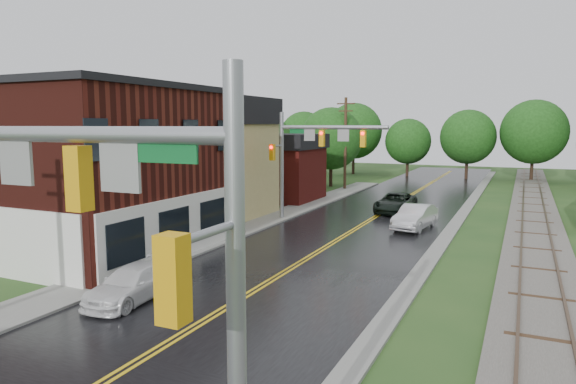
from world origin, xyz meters
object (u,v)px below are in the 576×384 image
Objects in this scene: sedan_silver at (415,217)px; suv_dark at (396,203)px; tree_left_a at (65,143)px; pickup_white at (133,284)px; tree_left_c at (262,144)px; utility_pole_c at (345,142)px; tree_left_e at (332,140)px; traffic_signal_far at (311,146)px; tree_left_b at (177,132)px; brick_building at (61,168)px; traffic_signal_near at (117,215)px; utility_pole_b at (227,153)px.

suv_dark is at bearing 122.05° from sedan_silver.
pickup_white is at bearing -36.06° from tree_left_a.
tree_left_a reaches higher than tree_left_c.
tree_left_e is at bearing 137.16° from utility_pole_c.
traffic_signal_far is at bearing 86.75° from pickup_white.
utility_pole_c is at bearing 92.41° from pickup_white.
pickup_white is (14.34, -21.90, -5.10)m from tree_left_b.
tree_left_c is at bearing 105.96° from pickup_white.
brick_building is 1.59× the size of utility_pole_c.
sedan_silver is at bearing -56.81° from tree_left_e.
tree_left_c is 1.70× the size of sedan_silver.
utility_pole_c reaches higher than tree_left_e.
tree_left_e is 22.54m from sedan_silver.
suv_dark is at bearing -25.90° from tree_left_c.
utility_pole_b is (-10.27, 20.00, -0.25)m from traffic_signal_near.
suv_dark is 5.95m from sedan_silver.
tree_left_e is 1.92× the size of pickup_white.
brick_building is at bearing -127.22° from suv_dark.
utility_pole_b reaches higher than tree_left_e.
brick_building is 15.03m from traffic_signal_far.
tree_left_e is at bearing 130.94° from sedan_silver.
tree_left_a is at bearing 139.53° from traffic_signal_near.
tree_left_a is 1.92× the size of sedan_silver.
tree_left_b is at bearing 138.14° from utility_pole_b.
utility_pole_b is at bearing -123.68° from traffic_signal_far.
traffic_signal_far is at bearing 105.52° from traffic_signal_near.
traffic_signal_near is at bearing -39.17° from brick_building.
tree_left_c is (-7.05, 17.90, -0.21)m from utility_pole_b.
pickup_white is at bearing -56.78° from tree_left_b.
sedan_silver reaches higher than suv_dark.
suv_dark is at bearing 2.66° from tree_left_b.
traffic_signal_far reaches higher than sedan_silver.
suv_dark is at bearing 53.22° from traffic_signal_far.
traffic_signal_far is 1.73× the size of pickup_white.
traffic_signal_near is at bearing -76.26° from utility_pole_c.
tree_left_a reaches higher than tree_left_e.
utility_pole_c is at bearing -42.84° from tree_left_e.
traffic_signal_near is 41.67m from tree_left_c.
traffic_signal_far is 17.55m from pickup_white.
tree_left_c is 16.76m from suv_dark.
tree_left_a is 26.40m from tree_left_e.
tree_left_a is 1.13× the size of tree_left_c.
traffic_signal_far is 8.36m from suv_dark.
utility_pole_b is (-3.33, -5.00, -0.25)m from traffic_signal_far.
traffic_signal_near is at bearing -52.03° from pickup_white.
utility_pole_c is at bearing 90.00° from utility_pole_b.
traffic_signal_near is 1.00× the size of traffic_signal_far.
tree_left_c is at bearing 114.56° from traffic_signal_near.
tree_left_b is at bearing 161.19° from traffic_signal_far.
pickup_white is at bearing -84.46° from utility_pole_c.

